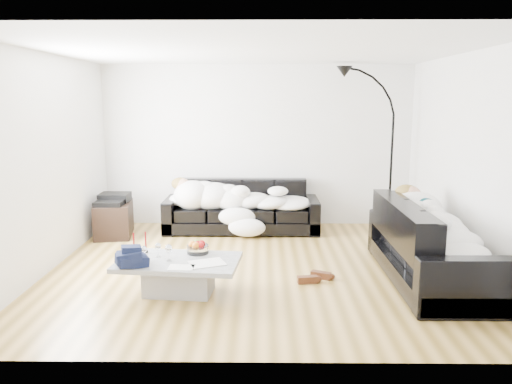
{
  "coord_description": "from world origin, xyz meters",
  "views": [
    {
      "loc": [
        0.07,
        -5.89,
        2.06
      ],
      "look_at": [
        0.0,
        0.3,
        0.9
      ],
      "focal_mm": 35.0,
      "sensor_mm": 36.0,
      "label": 1
    }
  ],
  "objects_px": {
    "wine_glass_a": "(158,250)",
    "stereo": "(113,199)",
    "sofa_right": "(431,242)",
    "shoes": "(314,277)",
    "floor_lamp": "(391,161)",
    "coffee_table": "(179,277)",
    "wine_glass_b": "(144,253)",
    "candle_right": "(146,242)",
    "sofa_back": "(242,206)",
    "sleeper_right": "(432,225)",
    "sleeper_back": "(241,193)",
    "av_cabinet": "(114,219)",
    "wine_glass_c": "(169,253)",
    "fruit_bowl": "(198,247)",
    "candle_left": "(134,244)"
  },
  "relations": [
    {
      "from": "wine_glass_a",
      "to": "stereo",
      "type": "xyz_separation_m",
      "value": [
        -1.13,
        2.18,
        0.13
      ]
    },
    {
      "from": "av_cabinet",
      "to": "wine_glass_b",
      "type": "bearing_deg",
      "value": -75.14
    },
    {
      "from": "wine_glass_c",
      "to": "wine_glass_b",
      "type": "bearing_deg",
      "value": 175.33
    },
    {
      "from": "wine_glass_b",
      "to": "sofa_back",
      "type": "bearing_deg",
      "value": 70.26
    },
    {
      "from": "wine_glass_b",
      "to": "stereo",
      "type": "xyz_separation_m",
      "value": [
        -1.0,
        2.29,
        0.13
      ]
    },
    {
      "from": "candle_right",
      "to": "av_cabinet",
      "type": "height_order",
      "value": "candle_right"
    },
    {
      "from": "sleeper_right",
      "to": "sofa_right",
      "type": "bearing_deg",
      "value": -180.0
    },
    {
      "from": "sofa_right",
      "to": "av_cabinet",
      "type": "relative_size",
      "value": 2.98
    },
    {
      "from": "candle_left",
      "to": "sleeper_back",
      "type": "bearing_deg",
      "value": 65.07
    },
    {
      "from": "coffee_table",
      "to": "fruit_bowl",
      "type": "distance_m",
      "value": 0.39
    },
    {
      "from": "wine_glass_a",
      "to": "av_cabinet",
      "type": "bearing_deg",
      "value": 117.37
    },
    {
      "from": "coffee_table",
      "to": "wine_glass_a",
      "type": "bearing_deg",
      "value": 157.1
    },
    {
      "from": "wine_glass_a",
      "to": "av_cabinet",
      "type": "relative_size",
      "value": 0.21
    },
    {
      "from": "av_cabinet",
      "to": "stereo",
      "type": "relative_size",
      "value": 1.69
    },
    {
      "from": "wine_glass_c",
      "to": "av_cabinet",
      "type": "xyz_separation_m",
      "value": [
        -1.27,
        2.31,
        -0.21
      ]
    },
    {
      "from": "sofa_back",
      "to": "fruit_bowl",
      "type": "height_order",
      "value": "sofa_back"
    },
    {
      "from": "candle_left",
      "to": "floor_lamp",
      "type": "relative_size",
      "value": 0.11
    },
    {
      "from": "av_cabinet",
      "to": "wine_glass_c",
      "type": "bearing_deg",
      "value": -69.95
    },
    {
      "from": "coffee_table",
      "to": "wine_glass_a",
      "type": "distance_m",
      "value": 0.37
    },
    {
      "from": "sofa_back",
      "to": "wine_glass_a",
      "type": "xyz_separation_m",
      "value": [
        -0.81,
        -2.5,
        0.06
      ]
    },
    {
      "from": "sofa_right",
      "to": "av_cabinet",
      "type": "bearing_deg",
      "value": 66.24
    },
    {
      "from": "candle_right",
      "to": "av_cabinet",
      "type": "bearing_deg",
      "value": 115.36
    },
    {
      "from": "sofa_right",
      "to": "fruit_bowl",
      "type": "relative_size",
      "value": 9.17
    },
    {
      "from": "candle_left",
      "to": "sofa_right",
      "type": "bearing_deg",
      "value": 4.09
    },
    {
      "from": "sleeper_back",
      "to": "wine_glass_b",
      "type": "xyz_separation_m",
      "value": [
        -0.93,
        -2.55,
        -0.17
      ]
    },
    {
      "from": "fruit_bowl",
      "to": "stereo",
      "type": "xyz_separation_m",
      "value": [
        -1.54,
        2.05,
        0.13
      ]
    },
    {
      "from": "sofa_right",
      "to": "sleeper_right",
      "type": "bearing_deg",
      "value": 0.0
    },
    {
      "from": "stereo",
      "to": "sleeper_back",
      "type": "bearing_deg",
      "value": 7.73
    },
    {
      "from": "stereo",
      "to": "floor_lamp",
      "type": "distance_m",
      "value": 4.29
    },
    {
      "from": "sofa_back",
      "to": "sleeper_right",
      "type": "bearing_deg",
      "value": -43.79
    },
    {
      "from": "sleeper_back",
      "to": "coffee_table",
      "type": "relative_size",
      "value": 1.59
    },
    {
      "from": "wine_glass_a",
      "to": "fruit_bowl",
      "type": "bearing_deg",
      "value": 18.09
    },
    {
      "from": "candle_right",
      "to": "shoes",
      "type": "bearing_deg",
      "value": 4.02
    },
    {
      "from": "sofa_right",
      "to": "shoes",
      "type": "bearing_deg",
      "value": 92.29
    },
    {
      "from": "floor_lamp",
      "to": "wine_glass_c",
      "type": "bearing_deg",
      "value": -120.27
    },
    {
      "from": "sleeper_right",
      "to": "stereo",
      "type": "height_order",
      "value": "sleeper_right"
    },
    {
      "from": "sleeper_back",
      "to": "coffee_table",
      "type": "distance_m",
      "value": 2.65
    },
    {
      "from": "wine_glass_c",
      "to": "shoes",
      "type": "relative_size",
      "value": 0.45
    },
    {
      "from": "fruit_bowl",
      "to": "candle_right",
      "type": "bearing_deg",
      "value": 178.22
    },
    {
      "from": "sofa_back",
      "to": "shoes",
      "type": "xyz_separation_m",
      "value": [
        0.92,
        -2.21,
        -0.35
      ]
    },
    {
      "from": "wine_glass_a",
      "to": "candle_right",
      "type": "bearing_deg",
      "value": 137.63
    },
    {
      "from": "wine_glass_a",
      "to": "shoes",
      "type": "height_order",
      "value": "wine_glass_a"
    },
    {
      "from": "sofa_back",
      "to": "fruit_bowl",
      "type": "distance_m",
      "value": 2.39
    },
    {
      "from": "wine_glass_a",
      "to": "candle_right",
      "type": "xyz_separation_m",
      "value": [
        -0.17,
        0.15,
        0.04
      ]
    },
    {
      "from": "sofa_right",
      "to": "wine_glass_b",
      "type": "bearing_deg",
      "value": 97.98
    },
    {
      "from": "candle_left",
      "to": "av_cabinet",
      "type": "height_order",
      "value": "candle_left"
    },
    {
      "from": "wine_glass_a",
      "to": "candle_left",
      "type": "height_order",
      "value": "candle_left"
    },
    {
      "from": "sleeper_right",
      "to": "stereo",
      "type": "distance_m",
      "value": 4.57
    },
    {
      "from": "sleeper_back",
      "to": "stereo",
      "type": "distance_m",
      "value": 1.95
    },
    {
      "from": "fruit_bowl",
      "to": "candle_right",
      "type": "height_order",
      "value": "candle_right"
    }
  ]
}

